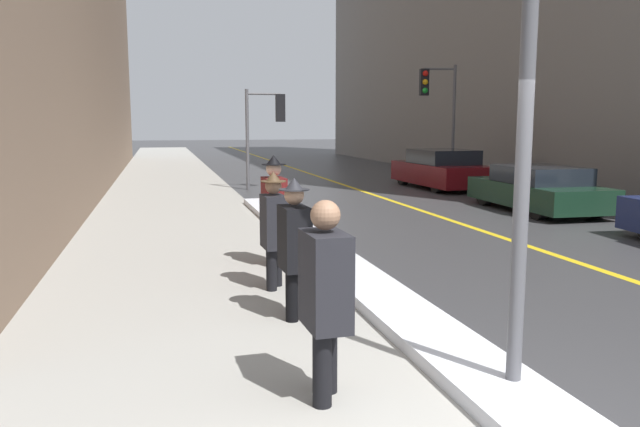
# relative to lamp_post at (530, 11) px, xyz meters

# --- Properties ---
(sidewalk_slab) EXTENTS (4.00, 80.00, 0.01)m
(sidewalk_slab) POSITION_rel_lamp_post_xyz_m (-2.35, 14.30, -2.99)
(sidewalk_slab) COLOR #9E9B93
(sidewalk_slab) RESTS_ON ground
(road_centre_stripe) EXTENTS (0.16, 80.00, 0.00)m
(road_centre_stripe) POSITION_rel_lamp_post_xyz_m (3.65, 14.30, -3.00)
(road_centre_stripe) COLOR gold
(road_centre_stripe) RESTS_ON ground
(snow_bank_curb) EXTENTS (0.77, 14.48, 0.14)m
(snow_bank_curb) POSITION_rel_lamp_post_xyz_m (-0.12, 5.37, -2.93)
(snow_bank_curb) COLOR silver
(snow_bank_curb) RESTS_ON ground
(lamp_post) EXTENTS (0.28, 0.28, 5.02)m
(lamp_post) POSITION_rel_lamp_post_xyz_m (0.00, 0.00, 0.00)
(lamp_post) COLOR #515156
(lamp_post) RESTS_ON ground
(traffic_light_near) EXTENTS (1.31, 0.32, 3.28)m
(traffic_light_near) POSITION_rel_lamp_post_xyz_m (0.83, 16.24, -0.64)
(traffic_light_near) COLOR #515156
(traffic_light_near) RESTS_ON ground
(traffic_light_far) EXTENTS (1.31, 0.33, 4.18)m
(traffic_light_far) POSITION_rel_lamp_post_xyz_m (6.67, 15.98, 0.03)
(traffic_light_far) COLOR #515156
(traffic_light_far) RESTS_ON ground
(pedestrian_with_shoulder_bag) EXTENTS (0.32, 0.73, 1.60)m
(pedestrian_with_shoulder_bag) POSITION_rel_lamp_post_xyz_m (-1.48, 0.32, -2.11)
(pedestrian_with_shoulder_bag) COLOR black
(pedestrian_with_shoulder_bag) RESTS_ON ground
(pedestrian_in_glasses) EXTENTS (0.34, 0.50, 1.59)m
(pedestrian_in_glasses) POSITION_rel_lamp_post_xyz_m (-1.28, 2.40, -2.13)
(pedestrian_in_glasses) COLOR black
(pedestrian_in_glasses) RESTS_ON ground
(pedestrian_nearside) EXTENTS (0.33, 0.49, 1.56)m
(pedestrian_nearside) POSITION_rel_lamp_post_xyz_m (-1.27, 3.71, -2.14)
(pedestrian_nearside) COLOR black
(pedestrian_nearside) RESTS_ON ground
(pedestrian_trailing) EXTENTS (0.36, 0.74, 1.70)m
(pedestrian_trailing) POSITION_rel_lamp_post_xyz_m (-1.03, 5.07, -2.07)
(pedestrian_trailing) COLOR #340C0C
(pedestrian_trailing) RESTS_ON ground
(parked_car_dark_green) EXTENTS (1.88, 4.21, 1.13)m
(parked_car_dark_green) POSITION_rel_lamp_post_xyz_m (6.42, 9.38, -2.45)
(parked_car_dark_green) COLOR black
(parked_car_dark_green) RESTS_ON ground
(parked_car_maroon) EXTENTS (1.96, 4.39, 1.31)m
(parked_car_maroon) POSITION_rel_lamp_post_xyz_m (6.52, 15.12, -2.37)
(parked_car_maroon) COLOR #600F14
(parked_car_maroon) RESTS_ON ground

